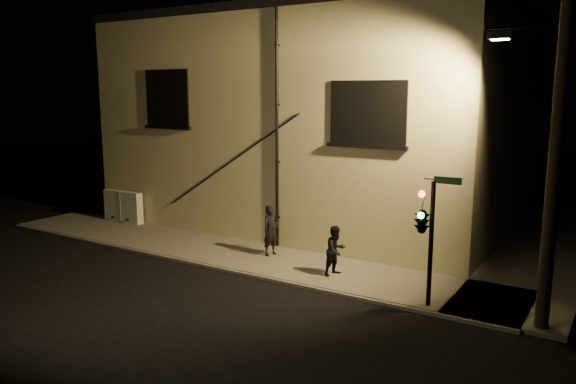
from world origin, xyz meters
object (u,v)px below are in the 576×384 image
Objects in this scene: utility_cabinet at (123,206)px; pedestrian_b at (336,250)px; pedestrian_a at (271,230)px; streetlamp_pole at (551,164)px; traffic_signal at (423,219)px.

pedestrian_b is (10.98, -1.48, 0.10)m from utility_cabinet.
utility_cabinet is 1.18× the size of pedestrian_a.
streetlamp_pole reaches higher than pedestrian_b.
pedestrian_a is 6.28m from traffic_signal.
pedestrian_a is 0.50× the size of traffic_signal.
utility_cabinet is 17.31m from streetlamp_pole.
streetlamp_pole is (16.85, -2.27, 3.25)m from utility_cabinet.
streetlamp_pole is at bearing 4.90° from traffic_signal.
utility_cabinet is 1.32× the size of pedestrian_b.
pedestrian_a is at bearing 93.47° from pedestrian_b.
pedestrian_b is 0.45× the size of traffic_signal.
pedestrian_b is at bearing 172.35° from streetlamp_pole.
traffic_signal is at bearing -10.19° from utility_cabinet.
traffic_signal is (13.99, -2.51, 1.65)m from utility_cabinet.
pedestrian_a is 0.22× the size of streetlamp_pole.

